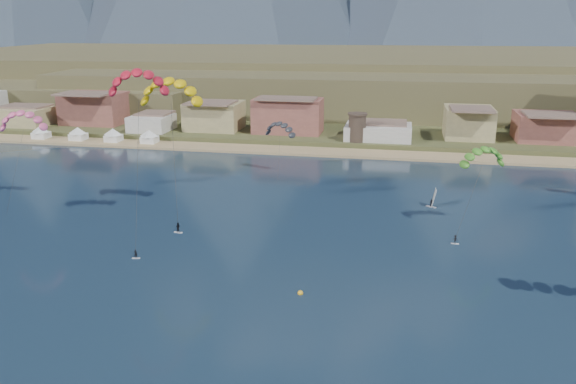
{
  "coord_description": "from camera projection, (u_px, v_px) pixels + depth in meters",
  "views": [
    {
      "loc": [
        17.75,
        -58.55,
        37.72
      ],
      "look_at": [
        0.0,
        32.0,
        10.0
      ],
      "focal_mm": 36.28,
      "sensor_mm": 36.0,
      "label": 1
    }
  ],
  "objects": [
    {
      "name": "watchtower",
      "position": [
        357.0,
        127.0,
        173.54
      ],
      "size": [
        5.82,
        5.82,
        8.6
      ],
      "color": "#47382D",
      "rests_on": "ground"
    },
    {
      "name": "windsurfer",
      "position": [
        432.0,
        201.0,
        120.37
      ],
      "size": [
        2.45,
        2.46,
        3.9
      ],
      "color": "silver",
      "rests_on": "ground"
    },
    {
      "name": "beach",
      "position": [
        337.0,
        152.0,
        168.7
      ],
      "size": [
        2200.0,
        12.0,
        0.9
      ],
      "color": "tan",
      "rests_on": "ground"
    },
    {
      "name": "land",
      "position": [
        387.0,
        56.0,
        595.45
      ],
      "size": [
        2200.0,
        900.0,
        4.0
      ],
      "color": "brown",
      "rests_on": "ground"
    },
    {
      "name": "town",
      "position": [
        221.0,
        113.0,
        188.87
      ],
      "size": [
        400.0,
        24.0,
        12.0
      ],
      "color": "silver",
      "rests_on": "ground"
    },
    {
      "name": "distant_kite_pink",
      "position": [
        22.0,
        117.0,
        117.73
      ],
      "size": [
        10.36,
        7.25,
        21.36
      ],
      "color": "#262626",
      "rests_on": "ground"
    },
    {
      "name": "foothills",
      "position": [
        413.0,
        79.0,
        280.89
      ],
      "size": [
        940.0,
        210.0,
        18.0
      ],
      "color": "brown",
      "rests_on": "ground"
    },
    {
      "name": "kitesurfer_yellow",
      "position": [
        170.0,
        88.0,
        108.93
      ],
      "size": [
        12.8,
        13.04,
        28.33
      ],
      "color": "silver",
      "rests_on": "ground"
    },
    {
      "name": "kitesurfer_red",
      "position": [
        138.0,
        78.0,
        98.94
      ],
      "size": [
        11.52,
        16.38,
        31.16
      ],
      "color": "silver",
      "rests_on": "ground"
    },
    {
      "name": "buoy",
      "position": [
        300.0,
        293.0,
        82.7
      ],
      "size": [
        0.8,
        0.8,
        0.8
      ],
      "color": "yellow",
      "rests_on": "ground"
    },
    {
      "name": "distant_kite_dark",
      "position": [
        280.0,
        127.0,
        144.11
      ],
      "size": [
        9.17,
        7.02,
        15.05
      ],
      "color": "#262626",
      "rests_on": "ground"
    },
    {
      "name": "beach_tents",
      "position": [
        94.0,
        131.0,
        181.75
      ],
      "size": [
        43.4,
        6.4,
        5.0
      ],
      "color": "white",
      "rests_on": "ground"
    },
    {
      "name": "kitesurfer_green",
      "position": [
        483.0,
        154.0,
        104.24
      ],
      "size": [
        9.86,
        12.27,
        17.34
      ],
      "color": "silver",
      "rests_on": "ground"
    },
    {
      "name": "ground",
      "position": [
        236.0,
        348.0,
        69.15
      ],
      "size": [
        2400.0,
        2400.0,
        0.0
      ],
      "primitive_type": "plane",
      "color": "#0D1E30",
      "rests_on": "ground"
    }
  ]
}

